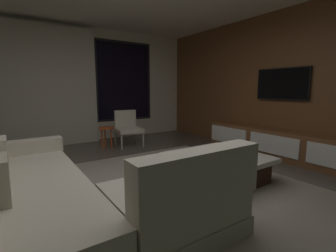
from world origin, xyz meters
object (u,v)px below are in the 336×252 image
object	(u,v)px
side_stool	(106,131)
mounted_tv	(282,84)
accent_chair_near_window	(127,126)
media_console	(282,145)
coffee_table	(218,167)
sectional_couch	(69,198)
book_stack_on_coffee_table	(221,154)

from	to	relation	value
side_stool	mounted_tv	world-z (taller)	mounted_tv
accent_chair_near_window	mounted_tv	xyz separation A→B (m)	(2.04, -2.36, 0.92)
media_console	coffee_table	bearing A→B (deg)	-177.06
sectional_couch	accent_chair_near_window	size ratio (longest dim) A/B	3.21
side_stool	book_stack_on_coffee_table	bearing A→B (deg)	-76.10
coffee_table	mounted_tv	size ratio (longest dim) A/B	1.16
sectional_couch	coffee_table	size ratio (longest dim) A/B	2.16
side_stool	sectional_couch	bearing A→B (deg)	-116.25
mounted_tv	accent_chair_near_window	bearing A→B (deg)	130.92
side_stool	coffee_table	bearing A→B (deg)	-76.17
sectional_couch	mounted_tv	bearing A→B (deg)	5.20
book_stack_on_coffee_table	side_stool	distance (m)	2.72
coffee_table	book_stack_on_coffee_table	distance (m)	0.21
sectional_couch	coffee_table	xyz separation A→B (m)	(1.95, 0.06, -0.10)
book_stack_on_coffee_table	media_console	size ratio (longest dim) A/B	0.08
sectional_couch	media_console	bearing A→B (deg)	2.39
coffee_table	accent_chair_near_window	bearing A→B (deg)	92.83
coffee_table	media_console	distance (m)	1.73
sectional_couch	accent_chair_near_window	world-z (taller)	sectional_couch
coffee_table	media_console	bearing A→B (deg)	2.94
accent_chair_near_window	side_stool	xyz separation A→B (m)	(-0.51, -0.05, -0.06)
sectional_couch	side_stool	world-z (taller)	sectional_couch
media_console	accent_chair_near_window	bearing A→B (deg)	126.08
coffee_table	mounted_tv	world-z (taller)	mounted_tv
sectional_couch	book_stack_on_coffee_table	bearing A→B (deg)	0.54
accent_chair_near_window	media_console	xyz separation A→B (m)	(1.86, -2.56, -0.18)
coffee_table	accent_chair_near_window	xyz separation A→B (m)	(-0.13, 2.64, 0.25)
sectional_couch	side_stool	xyz separation A→B (m)	(1.31, 2.66, 0.08)
coffee_table	side_stool	xyz separation A→B (m)	(-0.64, 2.60, 0.19)
sectional_couch	book_stack_on_coffee_table	xyz separation A→B (m)	(1.97, 0.02, 0.10)
media_console	sectional_couch	bearing A→B (deg)	-177.61
sectional_couch	book_stack_on_coffee_table	size ratio (longest dim) A/B	10.06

